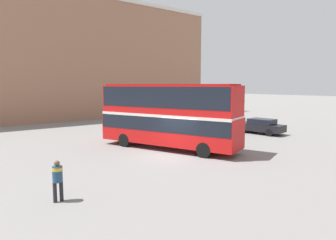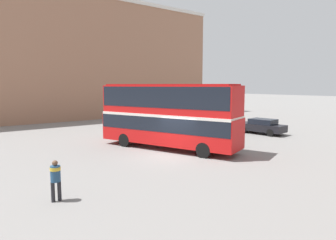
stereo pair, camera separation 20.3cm
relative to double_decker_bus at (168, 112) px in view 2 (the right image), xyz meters
The scene contains 5 objects.
ground_plane 3.62m from the double_decker_bus, 36.63° to the right, with size 240.00×240.00×0.00m, color gray.
building_row_left 25.56m from the double_decker_bus, behind, with size 8.32×39.61×16.58m.
double_decker_bus is the anchor object (origin of this frame).
pedestrian_foreground 11.02m from the double_decker_bus, 61.37° to the right, with size 0.42×0.42×1.67m.
parked_car_kerb_near 11.35m from the double_decker_bus, 90.02° to the left, with size 4.62×2.37×1.44m.
Camera 2 is at (15.14, -11.51, 4.62)m, focal length 32.00 mm.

